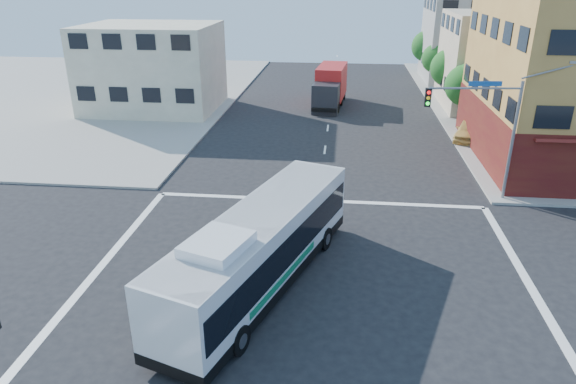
# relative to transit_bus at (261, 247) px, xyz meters

# --- Properties ---
(ground) EXTENTS (120.00, 120.00, 0.00)m
(ground) POSITION_rel_transit_bus_xyz_m (1.95, -0.32, -1.86)
(ground) COLOR black
(ground) RESTS_ON ground
(sidewalk_nw) EXTENTS (50.00, 50.00, 0.15)m
(sidewalk_nw) POSITION_rel_transit_bus_xyz_m (-33.05, 34.68, -1.79)
(sidewalk_nw) COLOR #98958D
(sidewalk_nw) RESTS_ON ground
(building_east_near) EXTENTS (12.06, 10.06, 9.00)m
(building_east_near) POSITION_rel_transit_bus_xyz_m (18.93, 33.66, 2.64)
(building_east_near) COLOR #C6B197
(building_east_near) RESTS_ON ground
(building_east_far) EXTENTS (12.06, 10.06, 10.00)m
(building_east_far) POSITION_rel_transit_bus_xyz_m (18.93, 47.66, 3.15)
(building_east_far) COLOR gray
(building_east_far) RESTS_ON ground
(building_west) EXTENTS (12.06, 10.06, 8.00)m
(building_west) POSITION_rel_transit_bus_xyz_m (-15.07, 29.66, 2.14)
(building_west) COLOR beige
(building_west) RESTS_ON ground
(signal_mast_ne) EXTENTS (7.91, 1.13, 8.07)m
(signal_mast_ne) POSITION_rel_transit_bus_xyz_m (11.03, 10.29, 3.12)
(signal_mast_ne) COLOR gray
(signal_mast_ne) RESTS_ON ground
(street_tree_a) EXTENTS (3.60, 3.60, 5.53)m
(street_tree_a) POSITION_rel_transit_bus_xyz_m (13.85, 27.60, 1.73)
(street_tree_a) COLOR #342013
(street_tree_a) RESTS_ON ground
(street_tree_b) EXTENTS (3.80, 3.80, 5.79)m
(street_tree_b) POSITION_rel_transit_bus_xyz_m (13.85, 35.60, 1.89)
(street_tree_b) COLOR #342013
(street_tree_b) RESTS_ON ground
(street_tree_c) EXTENTS (3.40, 3.40, 5.29)m
(street_tree_c) POSITION_rel_transit_bus_xyz_m (13.85, 43.60, 1.60)
(street_tree_c) COLOR #342013
(street_tree_c) RESTS_ON ground
(street_tree_d) EXTENTS (4.00, 4.00, 6.03)m
(street_tree_d) POSITION_rel_transit_bus_xyz_m (13.85, 51.60, 2.02)
(street_tree_d) COLOR #342013
(street_tree_d) RESTS_ON ground
(transit_bus) EXTENTS (6.78, 13.04, 3.81)m
(transit_bus) POSITION_rel_transit_bus_xyz_m (0.00, 0.00, 0.00)
(transit_bus) COLOR black
(transit_bus) RESTS_ON ground
(box_truck) EXTENTS (3.27, 8.71, 3.83)m
(box_truck) POSITION_rel_transit_bus_xyz_m (1.83, 32.92, -0.00)
(box_truck) COLOR #232428
(box_truck) RESTS_ON ground
(parked_car) EXTENTS (3.59, 5.30, 1.68)m
(parked_car) POSITION_rel_transit_bus_xyz_m (13.35, 22.45, -1.02)
(parked_car) COLOR #E3B95B
(parked_car) RESTS_ON ground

